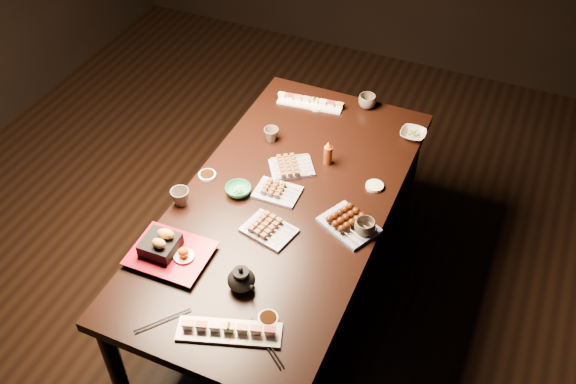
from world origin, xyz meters
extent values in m
plane|color=black|center=(0.00, 0.00, 0.00)|extent=(5.00, 5.00, 0.00)
cube|color=black|center=(0.42, -0.07, 0.38)|extent=(1.10, 1.89, 0.75)
imported|color=#2E8F5A|center=(0.20, -0.09, 0.77)|extent=(0.13, 0.13, 0.04)
imported|color=#BFB19C|center=(0.82, 0.62, 0.77)|extent=(0.13, 0.13, 0.03)
imported|color=#534940|center=(0.00, -0.25, 0.79)|extent=(0.10, 0.10, 0.08)
imported|color=#534940|center=(0.80, -0.10, 0.79)|extent=(0.11, 0.11, 0.07)
imported|color=#534940|center=(0.18, 0.31, 0.78)|extent=(0.10, 0.10, 0.07)
imported|color=#534940|center=(0.53, 0.77, 0.79)|extent=(0.10, 0.10, 0.07)
cylinder|color=#68280D|center=(0.50, 0.26, 0.81)|extent=(0.06, 0.06, 0.13)
cylinder|color=white|center=(0.02, -0.05, 0.76)|extent=(0.10, 0.10, 0.01)
cylinder|color=white|center=(0.76, 0.19, 0.76)|extent=(0.11, 0.11, 0.01)
cylinder|color=white|center=(0.62, -0.66, 0.76)|extent=(0.11, 0.11, 0.01)
cylinder|color=white|center=(0.29, 0.66, 0.76)|extent=(0.09, 0.09, 0.01)
camera|label=1|loc=(1.25, -1.93, 2.74)|focal=40.00mm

